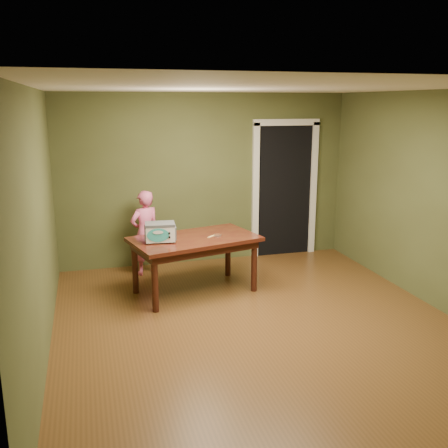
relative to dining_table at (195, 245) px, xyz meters
name	(u,v)px	position (x,y,z in m)	size (l,w,h in m)	color
floor	(259,325)	(0.48, -1.19, -0.65)	(5.00, 5.00, 0.00)	brown
room_shell	(261,175)	(0.48, -1.19, 1.06)	(4.52, 5.02, 2.61)	#4C552D
doorway	(278,188)	(1.78, 1.59, 0.41)	(1.10, 0.66, 2.25)	black
dining_table	(195,245)	(0.00, 0.00, 0.00)	(1.77, 1.25, 0.75)	#38100C
toy_oven	(160,231)	(-0.46, -0.08, 0.23)	(0.41, 0.30, 0.24)	#4C4F54
baking_pan	(218,235)	(0.31, -0.01, 0.11)	(0.10, 0.10, 0.02)	silver
spatula	(212,236)	(0.23, -0.01, 0.10)	(0.18, 0.03, 0.01)	#F0BF68
child	(145,233)	(-0.53, 0.91, -0.03)	(0.45, 0.30, 1.24)	#EA6094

